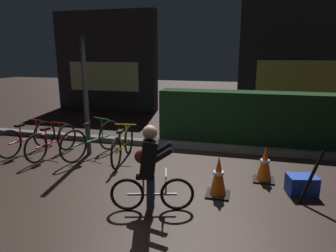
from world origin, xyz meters
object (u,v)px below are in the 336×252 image
(parked_bike_leftmost, at_px, (28,138))
(closed_umbrella, at_px, (311,177))
(parked_bike_center_right, at_px, (123,145))
(cyclist, at_px, (150,168))
(traffic_cone_far, at_px, (265,164))
(traffic_cone_near, at_px, (218,176))
(street_post, at_px, (86,97))
(parked_bike_left_mid, at_px, (52,142))
(blue_crate, at_px, (302,185))
(parked_bike_center_left, at_px, (93,140))

(parked_bike_leftmost, distance_m, closed_umbrella, 5.78)
(parked_bike_center_right, distance_m, cyclist, 2.14)
(traffic_cone_far, bearing_deg, closed_umbrella, -44.97)
(traffic_cone_near, xyz_separation_m, cyclist, (-0.89, -0.69, 0.31))
(street_post, bearing_deg, parked_bike_left_mid, -155.23)
(parked_bike_center_right, bearing_deg, blue_crate, -108.95)
(parked_bike_leftmost, distance_m, traffic_cone_far, 5.08)
(blue_crate, bearing_deg, parked_bike_leftmost, 173.31)
(street_post, relative_size, blue_crate, 5.77)
(street_post, height_order, traffic_cone_near, street_post)
(street_post, relative_size, closed_umbrella, 2.98)
(parked_bike_center_left, bearing_deg, closed_umbrella, -85.24)
(street_post, bearing_deg, traffic_cone_far, -8.03)
(parked_bike_leftmost, distance_m, parked_bike_left_mid, 0.70)
(parked_bike_leftmost, bearing_deg, parked_bike_center_left, -70.72)
(parked_bike_leftmost, relative_size, parked_bike_center_right, 0.96)
(traffic_cone_near, bearing_deg, parked_bike_center_right, 152.21)
(parked_bike_center_right, height_order, traffic_cone_near, parked_bike_center_right)
(parked_bike_leftmost, height_order, closed_umbrella, closed_umbrella)
(traffic_cone_near, height_order, traffic_cone_far, traffic_cone_near)
(cyclist, bearing_deg, traffic_cone_near, 22.15)
(parked_bike_left_mid, distance_m, traffic_cone_far, 4.39)
(traffic_cone_far, bearing_deg, parked_bike_center_right, 173.72)
(parked_bike_center_left, bearing_deg, parked_bike_left_mid, 125.37)
(traffic_cone_near, relative_size, cyclist, 0.52)
(parked_bike_center_right, distance_m, closed_umbrella, 3.54)
(cyclist, xyz_separation_m, closed_umbrella, (2.24, 0.84, -0.23))
(traffic_cone_far, relative_size, closed_umbrella, 0.75)
(parked_bike_center_right, bearing_deg, traffic_cone_near, -125.15)
(street_post, relative_size, parked_bike_left_mid, 1.69)
(parked_bike_center_right, relative_size, cyclist, 1.26)
(traffic_cone_near, height_order, blue_crate, traffic_cone_near)
(parked_bike_leftmost, relative_size, cyclist, 1.22)
(traffic_cone_near, distance_m, closed_umbrella, 1.37)
(parked_bike_center_left, relative_size, traffic_cone_far, 2.59)
(cyclist, bearing_deg, parked_bike_center_left, 119.73)
(parked_bike_center_left, xyz_separation_m, traffic_cone_far, (3.54, -0.45, -0.05))
(parked_bike_left_mid, distance_m, cyclist, 3.25)
(traffic_cone_far, distance_m, cyclist, 2.20)
(parked_bike_left_mid, relative_size, parked_bike_center_right, 0.95)
(parked_bike_center_left, distance_m, cyclist, 2.73)
(parked_bike_left_mid, height_order, traffic_cone_far, parked_bike_left_mid)
(traffic_cone_far, xyz_separation_m, closed_umbrella, (0.63, -0.63, 0.09))
(parked_bike_left_mid, distance_m, traffic_cone_near, 3.79)
(traffic_cone_near, bearing_deg, parked_bike_center_left, 156.53)
(parked_bike_leftmost, bearing_deg, street_post, -67.00)
(parked_bike_center_right, height_order, cyclist, cyclist)
(parked_bike_left_mid, bearing_deg, parked_bike_center_left, -65.57)
(parked_bike_leftmost, distance_m, cyclist, 3.89)
(parked_bike_leftmost, relative_size, closed_umbrella, 1.78)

